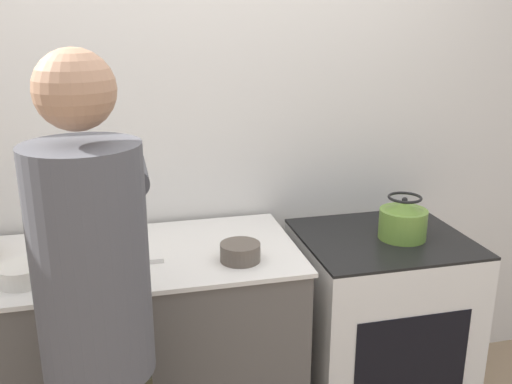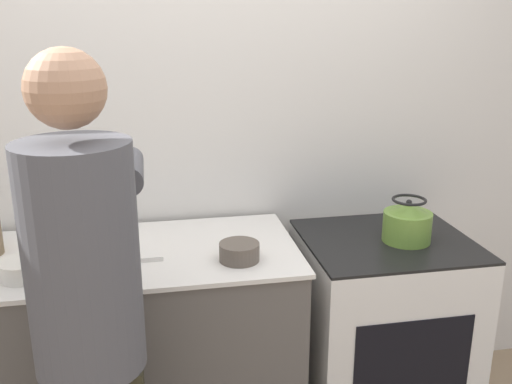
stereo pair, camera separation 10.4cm
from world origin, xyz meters
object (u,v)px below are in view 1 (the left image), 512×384
oven (377,327)px  knife (99,255)px  person (97,326)px  cutting_board (116,252)px  bowl_prep (240,252)px  kettle (403,221)px

oven → knife: 1.29m
person → cutting_board: 0.60m
cutting_board → bowl_prep: (0.46, -0.17, 0.03)m
knife → kettle: size_ratio=1.20×
cutting_board → knife: size_ratio=1.44×
person → bowl_prep: bearing=39.4°
oven → cutting_board: size_ratio=2.53×
cutting_board → kettle: (1.20, -0.05, 0.05)m
person → kettle: size_ratio=8.54×
knife → kettle: 1.26m
person → cutting_board: bearing=84.7°
oven → kettle: 0.53m
cutting_board → kettle: 1.20m
cutting_board → kettle: bearing=-2.5°
person → bowl_prep: 0.67m
person → knife: 0.56m
person → cutting_board: (0.06, 0.59, -0.03)m
bowl_prep → kettle: bearing=9.1°
kettle → person: bearing=-156.6°
person → bowl_prep: size_ratio=11.28×
knife → cutting_board: bearing=14.2°
oven → kettle: (0.07, -0.03, 0.52)m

